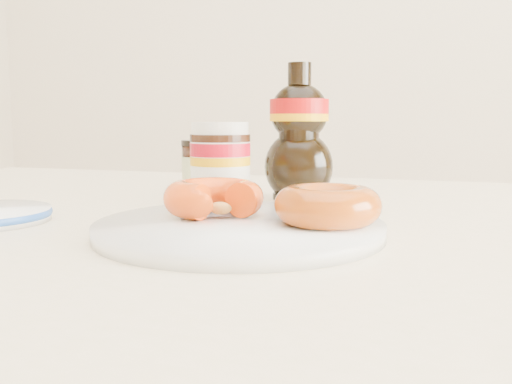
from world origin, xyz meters
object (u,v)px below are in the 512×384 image
(donut_whole, at_px, (328,205))
(dark_jar, at_px, (197,166))
(nutella_jar, at_px, (220,162))
(dining_table, at_px, (231,285))
(syrup_bottle, at_px, (299,132))
(plate, at_px, (239,228))
(donut_bitten, at_px, (214,198))

(donut_whole, bearing_deg, dark_jar, 131.47)
(nutella_jar, bearing_deg, dining_table, -56.98)
(dining_table, xyz_separation_m, dark_jar, (-0.13, 0.20, 0.12))
(donut_whole, distance_m, syrup_bottle, 0.27)
(plate, bearing_deg, dining_table, 114.74)
(dark_jar, bearing_deg, donut_bitten, -63.00)
(donut_whole, distance_m, dark_jar, 0.39)
(dining_table, height_order, donut_whole, donut_whole)
(donut_bitten, height_order, syrup_bottle, syrup_bottle)
(dining_table, relative_size, dark_jar, 18.36)
(nutella_jar, bearing_deg, donut_whole, -41.76)
(dining_table, height_order, syrup_bottle, syrup_bottle)
(dining_table, bearing_deg, plate, -65.26)
(nutella_jar, height_order, dark_jar, nutella_jar)
(dining_table, bearing_deg, donut_whole, -36.46)
(dining_table, xyz_separation_m, nutella_jar, (-0.03, 0.05, 0.14))
(plate, relative_size, syrup_bottle, 1.48)
(dining_table, bearing_deg, donut_bitten, -80.33)
(syrup_bottle, height_order, dark_jar, syrup_bottle)
(plate, bearing_deg, donut_whole, 8.82)
(donut_bitten, bearing_deg, dark_jar, 126.67)
(donut_whole, height_order, nutella_jar, nutella_jar)
(syrup_bottle, relative_size, dark_jar, 2.40)
(dining_table, bearing_deg, nutella_jar, 123.02)
(dark_jar, bearing_deg, plate, -59.65)
(nutella_jar, relative_size, dark_jar, 1.37)
(nutella_jar, xyz_separation_m, syrup_bottle, (0.07, 0.10, 0.03))
(plate, height_order, dark_jar, dark_jar)
(dining_table, xyz_separation_m, syrup_bottle, (0.04, 0.15, 0.17))
(donut_whole, relative_size, dark_jar, 1.28)
(plate, distance_m, dark_jar, 0.36)
(syrup_bottle, bearing_deg, dark_jar, 163.57)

